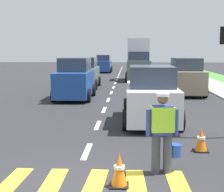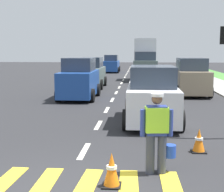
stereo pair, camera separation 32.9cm
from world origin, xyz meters
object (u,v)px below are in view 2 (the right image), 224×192
at_px(road_worker, 158,130).
at_px(car_outgoing_ahead, 152,97).
at_px(traffic_cone_near, 199,141).
at_px(car_oncoming_lead, 79,80).
at_px(car_parked_far, 191,78).
at_px(car_oncoming_second, 91,74).
at_px(car_oncoming_third, 111,64).
at_px(delivery_truck, 145,62).
at_px(traffic_cone_far, 112,170).

bearing_deg(road_worker, car_outgoing_ahead, 89.16).
distance_m(traffic_cone_near, car_oncoming_lead, 10.32).
height_order(car_parked_far, car_oncoming_second, car_parked_far).
xyz_separation_m(road_worker, traffic_cone_near, (1.12, 1.58, -0.63)).
height_order(traffic_cone_near, car_oncoming_third, car_oncoming_third).
bearing_deg(delivery_truck, road_worker, -90.25).
bearing_deg(car_outgoing_ahead, road_worker, -90.84).
distance_m(road_worker, car_oncoming_lead, 11.33).
relative_size(traffic_cone_far, delivery_truck, 0.14).
relative_size(traffic_cone_near, delivery_truck, 0.13).
bearing_deg(delivery_truck, car_oncoming_third, 109.28).
height_order(car_outgoing_ahead, car_oncoming_third, car_oncoming_third).
distance_m(road_worker, car_oncoming_third, 33.00).
xyz_separation_m(traffic_cone_near, car_outgoing_ahead, (-1.05, 3.40, 0.63)).
xyz_separation_m(car_parked_far, car_outgoing_ahead, (-2.50, -7.82, -0.05)).
bearing_deg(car_outgoing_ahead, car_oncoming_second, 108.47).
xyz_separation_m(traffic_cone_near, delivery_truck, (-1.03, 20.49, 1.31)).
bearing_deg(delivery_truck, traffic_cone_near, -87.13).
relative_size(traffic_cone_far, car_oncoming_lead, 0.17).
distance_m(traffic_cone_near, car_outgoing_ahead, 3.62).
bearing_deg(car_oncoming_lead, car_oncoming_second, 91.51).
relative_size(road_worker, car_oncoming_second, 0.41).
height_order(traffic_cone_near, car_outgoing_ahead, car_outgoing_ahead).
distance_m(road_worker, car_parked_far, 13.06).
bearing_deg(car_oncoming_lead, car_outgoing_ahead, -57.97).
height_order(road_worker, car_oncoming_second, car_oncoming_second).
relative_size(delivery_truck, car_outgoing_ahead, 1.16).
relative_size(car_parked_far, car_outgoing_ahead, 1.03).
xyz_separation_m(traffic_cone_far, car_parked_far, (3.45, 13.54, 0.66)).
height_order(road_worker, car_parked_far, car_parked_far).
distance_m(delivery_truck, car_oncoming_lead, 11.90).
relative_size(road_worker, car_parked_far, 0.41).
bearing_deg(traffic_cone_far, car_oncoming_lead, 103.04).
bearing_deg(delivery_truck, car_oncoming_second, -122.93).
xyz_separation_m(car_oncoming_second, car_oncoming_lead, (0.14, -5.48, 0.03)).
height_order(road_worker, car_outgoing_ahead, car_outgoing_ahead).
distance_m(traffic_cone_near, traffic_cone_far, 3.06).
relative_size(traffic_cone_near, car_parked_far, 0.15).
height_order(car_outgoing_ahead, car_oncoming_lead, car_oncoming_lead).
height_order(road_worker, delivery_truck, delivery_truck).
height_order(traffic_cone_near, car_oncoming_second, car_oncoming_second).
bearing_deg(traffic_cone_near, car_oncoming_lead, 116.92).
bearing_deg(car_oncoming_third, car_outgoing_ahead, -82.36).
distance_m(delivery_truck, car_outgoing_ahead, 17.10).
bearing_deg(traffic_cone_far, car_oncoming_second, 99.39).
xyz_separation_m(traffic_cone_far, car_outgoing_ahead, (0.95, 5.72, 0.61)).
height_order(car_parked_far, car_oncoming_lead, car_oncoming_lead).
xyz_separation_m(traffic_cone_near, car_oncoming_third, (-4.78, 31.22, 0.65)).
height_order(car_oncoming_second, car_oncoming_third, car_oncoming_second).
distance_m(delivery_truck, car_oncoming_third, 11.38).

